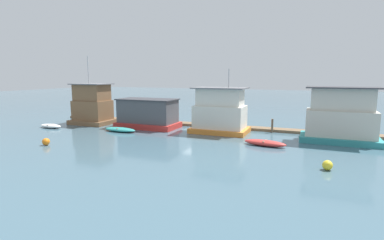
{
  "coord_description": "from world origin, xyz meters",
  "views": [
    {
      "loc": [
        12.57,
        -31.57,
        6.42
      ],
      "look_at": [
        0.0,
        -1.0,
        1.4
      ],
      "focal_mm": 28.0,
      "sensor_mm": 36.0,
      "label": 1
    }
  ],
  "objects_px": {
    "dinghy_red": "(265,143)",
    "buoy_orange": "(46,142)",
    "houseboat_orange": "(220,112)",
    "dinghy_teal": "(120,130)",
    "mooring_post_near_left": "(97,113)",
    "dinghy_white": "(51,126)",
    "buoy_yellow": "(327,165)",
    "houseboat_brown": "(92,105)",
    "houseboat_red": "(148,114)",
    "houseboat_teal": "(340,118)",
    "mooring_post_near_right": "(272,126)",
    "mooring_post_far_left": "(159,117)"
  },
  "relations": [
    {
      "from": "dinghy_red",
      "to": "buoy_orange",
      "type": "xyz_separation_m",
      "value": [
        -18.61,
        -7.42,
        0.06
      ]
    },
    {
      "from": "houseboat_orange",
      "to": "dinghy_teal",
      "type": "height_order",
      "value": "houseboat_orange"
    },
    {
      "from": "dinghy_red",
      "to": "mooring_post_near_left",
      "type": "bearing_deg",
      "value": 164.73
    },
    {
      "from": "dinghy_white",
      "to": "buoy_yellow",
      "type": "distance_m",
      "value": 31.01
    },
    {
      "from": "houseboat_brown",
      "to": "dinghy_teal",
      "type": "xyz_separation_m",
      "value": [
        6.66,
        -3.33,
        -2.17
      ]
    },
    {
      "from": "dinghy_white",
      "to": "houseboat_orange",
      "type": "bearing_deg",
      "value": 14.46
    },
    {
      "from": "houseboat_red",
      "to": "houseboat_brown",
      "type": "bearing_deg",
      "value": -178.22
    },
    {
      "from": "mooring_post_near_left",
      "to": "buoy_orange",
      "type": "xyz_separation_m",
      "value": [
        6.0,
        -14.14,
        -0.62
      ]
    },
    {
      "from": "dinghy_red",
      "to": "houseboat_teal",
      "type": "bearing_deg",
      "value": 34.25
    },
    {
      "from": "dinghy_white",
      "to": "dinghy_teal",
      "type": "bearing_deg",
      "value": 7.48
    },
    {
      "from": "houseboat_brown",
      "to": "houseboat_orange",
      "type": "relative_size",
      "value": 1.25
    },
    {
      "from": "houseboat_brown",
      "to": "houseboat_teal",
      "type": "distance_m",
      "value": 29.32
    },
    {
      "from": "houseboat_red",
      "to": "mooring_post_near_right",
      "type": "height_order",
      "value": "houseboat_red"
    },
    {
      "from": "dinghy_white",
      "to": "buoy_orange",
      "type": "height_order",
      "value": "buoy_orange"
    },
    {
      "from": "houseboat_brown",
      "to": "mooring_post_far_left",
      "type": "relative_size",
      "value": 4.29
    },
    {
      "from": "dinghy_red",
      "to": "houseboat_brown",
      "type": "bearing_deg",
      "value": 170.02
    },
    {
      "from": "dinghy_red",
      "to": "buoy_yellow",
      "type": "xyz_separation_m",
      "value": [
        5.03,
        -5.49,
        0.07
      ]
    },
    {
      "from": "mooring_post_near_left",
      "to": "mooring_post_near_right",
      "type": "height_order",
      "value": "mooring_post_near_left"
    },
    {
      "from": "houseboat_orange",
      "to": "dinghy_teal",
      "type": "bearing_deg",
      "value": -159.78
    },
    {
      "from": "mooring_post_far_left",
      "to": "mooring_post_near_right",
      "type": "distance_m",
      "value": 14.36
    },
    {
      "from": "dinghy_white",
      "to": "houseboat_red",
      "type": "bearing_deg",
      "value": 23.95
    },
    {
      "from": "houseboat_teal",
      "to": "mooring_post_near_right",
      "type": "distance_m",
      "value": 7.18
    },
    {
      "from": "houseboat_orange",
      "to": "buoy_orange",
      "type": "relative_size",
      "value": 10.48
    },
    {
      "from": "houseboat_red",
      "to": "dinghy_red",
      "type": "xyz_separation_m",
      "value": [
        14.77,
        -4.3,
        -1.42
      ]
    },
    {
      "from": "dinghy_teal",
      "to": "buoy_yellow",
      "type": "height_order",
      "value": "buoy_yellow"
    },
    {
      "from": "dinghy_teal",
      "to": "dinghy_red",
      "type": "relative_size",
      "value": 1.02
    },
    {
      "from": "mooring_post_near_left",
      "to": "buoy_orange",
      "type": "height_order",
      "value": "mooring_post_near_left"
    },
    {
      "from": "houseboat_orange",
      "to": "mooring_post_far_left",
      "type": "xyz_separation_m",
      "value": [
        -8.9,
        2.1,
        -1.23
      ]
    },
    {
      "from": "houseboat_brown",
      "to": "buoy_yellow",
      "type": "relative_size",
      "value": 12.9
    },
    {
      "from": "dinghy_red",
      "to": "buoy_orange",
      "type": "relative_size",
      "value": 5.93
    },
    {
      "from": "houseboat_orange",
      "to": "houseboat_teal",
      "type": "bearing_deg",
      "value": -1.41
    },
    {
      "from": "dinghy_teal",
      "to": "mooring_post_far_left",
      "type": "bearing_deg",
      "value": 74.16
    },
    {
      "from": "houseboat_red",
      "to": "houseboat_teal",
      "type": "xyz_separation_m",
      "value": [
        21.12,
        0.03,
        0.6
      ]
    },
    {
      "from": "houseboat_teal",
      "to": "dinghy_white",
      "type": "height_order",
      "value": "houseboat_teal"
    },
    {
      "from": "houseboat_brown",
      "to": "houseboat_red",
      "type": "distance_m",
      "value": 8.23
    },
    {
      "from": "mooring_post_near_right",
      "to": "buoy_yellow",
      "type": "bearing_deg",
      "value": -66.62
    },
    {
      "from": "houseboat_teal",
      "to": "dinghy_teal",
      "type": "distance_m",
      "value": 23.04
    },
    {
      "from": "dinghy_teal",
      "to": "mooring_post_near_left",
      "type": "height_order",
      "value": "mooring_post_near_left"
    },
    {
      "from": "mooring_post_near_left",
      "to": "mooring_post_near_right",
      "type": "distance_m",
      "value": 24.37
    },
    {
      "from": "dinghy_teal",
      "to": "dinghy_red",
      "type": "xyz_separation_m",
      "value": [
        16.31,
        -0.71,
        0.03
      ]
    },
    {
      "from": "houseboat_red",
      "to": "buoy_yellow",
      "type": "height_order",
      "value": "houseboat_red"
    },
    {
      "from": "mooring_post_near_left",
      "to": "buoy_orange",
      "type": "bearing_deg",
      "value": -66.99
    },
    {
      "from": "houseboat_orange",
      "to": "dinghy_white",
      "type": "relative_size",
      "value": 2.28
    },
    {
      "from": "houseboat_brown",
      "to": "dinghy_teal",
      "type": "height_order",
      "value": "houseboat_brown"
    },
    {
      "from": "houseboat_red",
      "to": "buoy_yellow",
      "type": "bearing_deg",
      "value": -26.3
    },
    {
      "from": "buoy_orange",
      "to": "buoy_yellow",
      "type": "xyz_separation_m",
      "value": [
        23.64,
        1.92,
        0.01
      ]
    },
    {
      "from": "houseboat_teal",
      "to": "mooring_post_near_left",
      "type": "distance_m",
      "value": 31.09
    },
    {
      "from": "houseboat_red",
      "to": "buoy_orange",
      "type": "bearing_deg",
      "value": -108.14
    },
    {
      "from": "buoy_yellow",
      "to": "buoy_orange",
      "type": "bearing_deg",
      "value": -175.35
    },
    {
      "from": "houseboat_brown",
      "to": "mooring_post_far_left",
      "type": "bearing_deg",
      "value": 17.77
    }
  ]
}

